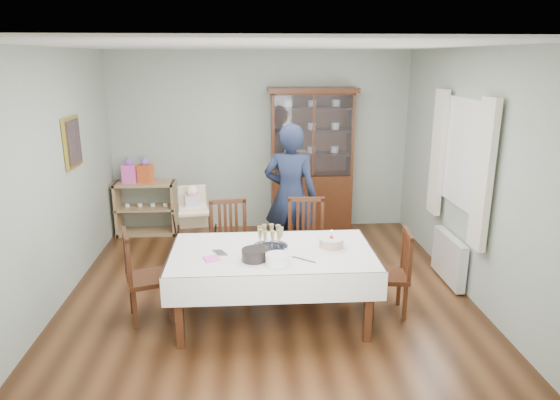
{
  "coord_description": "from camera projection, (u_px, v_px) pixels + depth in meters",
  "views": [
    {
      "loc": [
        -0.2,
        -5.05,
        2.59
      ],
      "look_at": [
        0.14,
        0.2,
        1.08
      ],
      "focal_mm": 32.0,
      "sensor_mm": 36.0,
      "label": 1
    }
  ],
  "objects": [
    {
      "name": "floor",
      "position": [
        268.0,
        298.0,
        5.57
      ],
      "size": [
        5.0,
        5.0,
        0.0
      ],
      "primitive_type": "plane",
      "color": "#593319",
      "rests_on": "ground"
    },
    {
      "name": "room_shell",
      "position": [
        265.0,
        139.0,
        5.61
      ],
      "size": [
        5.0,
        5.0,
        5.0
      ],
      "color": "#9EAA99",
      "rests_on": "floor"
    },
    {
      "name": "dining_table",
      "position": [
        272.0,
        286.0,
        5.0
      ],
      "size": [
        2.0,
        1.15,
        0.76
      ],
      "rotation": [
        0.0,
        0.0,
        -0.0
      ],
      "color": "#412110",
      "rests_on": "floor"
    },
    {
      "name": "china_cabinet",
      "position": [
        311.0,
        159.0,
        7.48
      ],
      "size": [
        1.3,
        0.48,
        2.18
      ],
      "color": "#412110",
      "rests_on": "floor"
    },
    {
      "name": "sideboard",
      "position": [
        146.0,
        208.0,
        7.54
      ],
      "size": [
        0.9,
        0.38,
        0.8
      ],
      "color": "tan",
      "rests_on": "floor"
    },
    {
      "name": "picture_frame",
      "position": [
        72.0,
        142.0,
        5.75
      ],
      "size": [
        0.04,
        0.48,
        0.58
      ],
      "primitive_type": "cube",
      "color": "gold",
      "rests_on": "room_shell"
    },
    {
      "name": "window",
      "position": [
        464.0,
        154.0,
        5.57
      ],
      "size": [
        0.04,
        1.02,
        1.22
      ],
      "primitive_type": "cube",
      "color": "white",
      "rests_on": "room_shell"
    },
    {
      "name": "curtain_left",
      "position": [
        484.0,
        175.0,
        5.0
      ],
      "size": [
        0.07,
        0.3,
        1.55
      ],
      "primitive_type": "cube",
      "color": "silver",
      "rests_on": "room_shell"
    },
    {
      "name": "curtain_right",
      "position": [
        438.0,
        153.0,
        6.19
      ],
      "size": [
        0.07,
        0.3,
        1.55
      ],
      "primitive_type": "cube",
      "color": "silver",
      "rests_on": "room_shell"
    },
    {
      "name": "radiator",
      "position": [
        449.0,
        258.0,
        5.91
      ],
      "size": [
        0.1,
        0.8,
        0.55
      ],
      "primitive_type": "cube",
      "color": "white",
      "rests_on": "floor"
    },
    {
      "name": "chair_far_left",
      "position": [
        231.0,
        262.0,
        5.79
      ],
      "size": [
        0.51,
        0.51,
        1.01
      ],
      "rotation": [
        0.0,
        0.0,
        0.13
      ],
      "color": "#412110",
      "rests_on": "floor"
    },
    {
      "name": "chair_far_right",
      "position": [
        306.0,
        259.0,
        5.89
      ],
      "size": [
        0.47,
        0.47,
        1.0
      ],
      "rotation": [
        0.0,
        0.0,
        -0.06
      ],
      "color": "#412110",
      "rests_on": "floor"
    },
    {
      "name": "chair_end_left",
      "position": [
        148.0,
        293.0,
        5.08
      ],
      "size": [
        0.54,
        0.54,
        0.95
      ],
      "rotation": [
        0.0,
        0.0,
        1.88
      ],
      "color": "#412110",
      "rests_on": "floor"
    },
    {
      "name": "chair_end_right",
      "position": [
        388.0,
        289.0,
        5.2
      ],
      "size": [
        0.44,
        0.44,
        0.9
      ],
      "rotation": [
        0.0,
        0.0,
        -1.67
      ],
      "color": "#412110",
      "rests_on": "floor"
    },
    {
      "name": "woman",
      "position": [
        290.0,
        196.0,
        6.25
      ],
      "size": [
        0.75,
        0.59,
        1.83
      ],
      "primitive_type": "imported",
      "rotation": [
        0.0,
        0.0,
        2.9
      ],
      "color": "black",
      "rests_on": "floor"
    },
    {
      "name": "high_chair",
      "position": [
        194.0,
        234.0,
        6.37
      ],
      "size": [
        0.54,
        0.54,
        1.06
      ],
      "rotation": [
        0.0,
        0.0,
        0.15
      ],
      "color": "black",
      "rests_on": "floor"
    },
    {
      "name": "champagne_tray",
      "position": [
        270.0,
        241.0,
        4.96
      ],
      "size": [
        0.36,
        0.36,
        0.21
      ],
      "color": "silver",
      "rests_on": "dining_table"
    },
    {
      "name": "birthday_cake",
      "position": [
        331.0,
        243.0,
        4.96
      ],
      "size": [
        0.28,
        0.28,
        0.19
      ],
      "color": "white",
      "rests_on": "dining_table"
    },
    {
      "name": "plate_stack_dark",
      "position": [
        254.0,
        255.0,
        4.65
      ],
      "size": [
        0.31,
        0.31,
        0.11
      ],
      "primitive_type": "cylinder",
      "rotation": [
        0.0,
        0.0,
        -0.4
      ],
      "color": "black",
      "rests_on": "dining_table"
    },
    {
      "name": "plate_stack_white",
      "position": [
        278.0,
        259.0,
        4.57
      ],
      "size": [
        0.28,
        0.28,
        0.1
      ],
      "primitive_type": "cylinder",
      "rotation": [
        0.0,
        0.0,
        0.29
      ],
      "color": "white",
      "rests_on": "dining_table"
    },
    {
      "name": "napkin_stack",
      "position": [
        212.0,
        259.0,
        4.68
      ],
      "size": [
        0.17,
        0.17,
        0.02
      ],
      "primitive_type": "cube",
      "rotation": [
        0.0,
        0.0,
        0.38
      ],
      "color": "#FF5DCD",
      "rests_on": "dining_table"
    },
    {
      "name": "cutlery",
      "position": [
        216.0,
        253.0,
        4.83
      ],
      "size": [
        0.18,
        0.21,
        0.01
      ],
      "primitive_type": null,
      "rotation": [
        0.0,
        0.0,
        0.43
      ],
      "color": "silver",
      "rests_on": "dining_table"
    },
    {
      "name": "cake_knife",
      "position": [
        304.0,
        260.0,
        4.67
      ],
      "size": [
        0.22,
        0.18,
        0.01
      ],
      "primitive_type": "cube",
      "rotation": [
        0.0,
        0.0,
        -0.67
      ],
      "color": "silver",
      "rests_on": "dining_table"
    },
    {
      "name": "gift_bag_pink",
      "position": [
        129.0,
        172.0,
        7.35
      ],
      "size": [
        0.22,
        0.16,
        0.37
      ],
      "color": "#FF5DCD",
      "rests_on": "sideboard"
    },
    {
      "name": "gift_bag_orange",
      "position": [
        145.0,
        171.0,
        7.37
      ],
      "size": [
        0.24,
        0.19,
        0.38
      ],
      "color": "#DC5722",
      "rests_on": "sideboard"
    }
  ]
}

